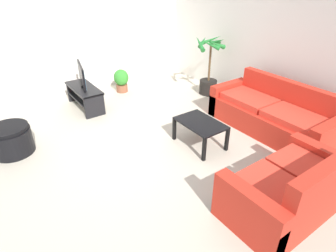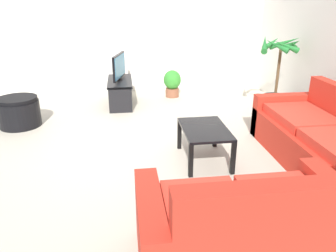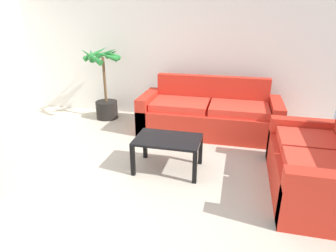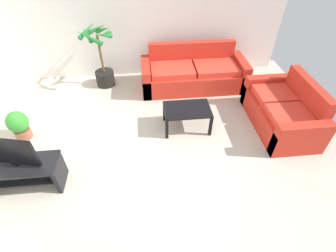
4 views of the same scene
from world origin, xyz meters
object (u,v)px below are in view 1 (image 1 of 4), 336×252
(potted_palm, at_px, (209,72))
(ottoman, at_px, (11,140))
(tv_stand, at_px, (85,94))
(couch_loveseat, at_px, (289,190))
(potted_plant_small, at_px, (121,80))
(tv, at_px, (82,75))
(coffee_table, at_px, (200,126))
(couch_main, at_px, (271,115))

(potted_palm, relative_size, ottoman, 2.12)
(ottoman, bearing_deg, potted_palm, 90.47)
(tv_stand, relative_size, ottoman, 1.72)
(couch_loveseat, relative_size, tv_stand, 1.46)
(potted_palm, bearing_deg, potted_plant_small, -128.71)
(potted_palm, height_order, potted_plant_small, potted_palm)
(tv_stand, height_order, ottoman, same)
(potted_plant_small, bearing_deg, tv_stand, -70.40)
(tv, xyz_separation_m, potted_palm, (0.92, 2.69, -0.19))
(tv_stand, bearing_deg, potted_palm, 71.02)
(tv, distance_m, ottoman, 1.93)
(tv, height_order, potted_plant_small, tv)
(couch_loveseat, xyz_separation_m, potted_plant_small, (-4.67, 0.13, 0.00))
(coffee_table, relative_size, potted_palm, 0.61)
(couch_main, distance_m, couch_loveseat, 2.04)
(couch_main, height_order, tv_stand, couch_main)
(couch_main, distance_m, ottoman, 4.47)
(tv, xyz_separation_m, ottoman, (0.96, -1.60, -0.50))
(potted_plant_small, bearing_deg, couch_main, 22.51)
(couch_main, bearing_deg, couch_loveseat, -47.34)
(potted_plant_small, bearing_deg, tv, -70.32)
(tv, height_order, coffee_table, tv)
(potted_plant_small, bearing_deg, potted_palm, 51.29)
(couch_loveseat, bearing_deg, potted_plant_small, 178.36)
(ottoman, bearing_deg, coffee_table, 58.96)
(tv, relative_size, ottoman, 1.24)
(tv_stand, bearing_deg, coffee_table, 22.09)
(tv_stand, distance_m, potted_palm, 2.85)
(tv_stand, relative_size, tv, 1.39)
(couch_main, xyz_separation_m, tv, (-2.91, -2.42, 0.43))
(couch_main, height_order, ottoman, couch_main)
(couch_loveseat, height_order, potted_palm, potted_palm)
(coffee_table, xyz_separation_m, ottoman, (-1.58, -2.63, -0.14))
(tv_stand, height_order, coffee_table, tv_stand)
(couch_main, distance_m, tv_stand, 3.79)
(couch_main, relative_size, potted_palm, 1.68)
(ottoman, bearing_deg, couch_loveseat, 37.20)
(couch_loveseat, relative_size, ottoman, 2.52)
(tv, bearing_deg, ottoman, -59.06)
(coffee_table, height_order, ottoman, ottoman)
(couch_loveseat, bearing_deg, potted_palm, 152.38)
(potted_plant_small, relative_size, ottoman, 0.86)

